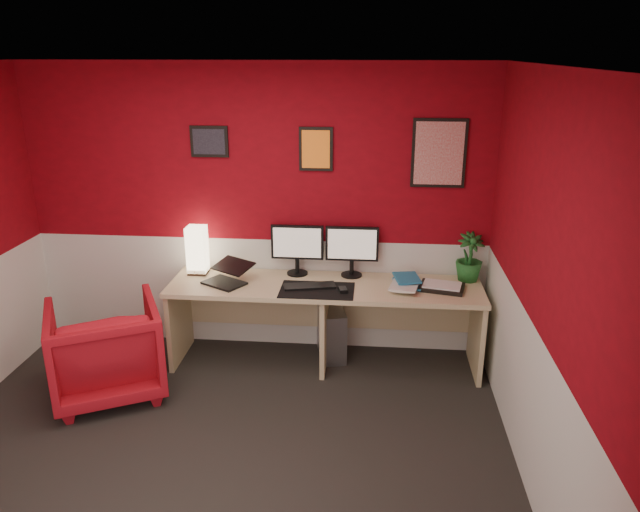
{
  "coord_description": "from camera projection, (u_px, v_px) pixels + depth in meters",
  "views": [
    {
      "loc": [
        1.0,
        -3.24,
        2.59
      ],
      "look_at": [
        0.6,
        1.21,
        1.05
      ],
      "focal_mm": 33.93,
      "sensor_mm": 36.0,
      "label": 1
    }
  ],
  "objects": [
    {
      "name": "wall_front",
      "position": [
        49.0,
        492.0,
        1.93
      ],
      "size": [
        4.0,
        0.01,
        2.5
      ],
      "primitive_type": "cube",
      "color": "maroon",
      "rests_on": "ground"
    },
    {
      "name": "potted_plant",
      "position": [
        469.0,
        257.0,
        5.04
      ],
      "size": [
        0.28,
        0.28,
        0.41
      ],
      "primitive_type": "imported",
      "rotation": [
        0.0,
        0.0,
        0.25
      ],
      "color": "#19591E",
      "rests_on": "desk"
    },
    {
      "name": "book_bottom",
      "position": [
        394.0,
        285.0,
        4.98
      ],
      "size": [
        0.23,
        0.29,
        0.03
      ],
      "primitive_type": "imported",
      "rotation": [
        0.0,
        0.0,
        0.06
      ],
      "color": "teal",
      "rests_on": "desk"
    },
    {
      "name": "armchair",
      "position": [
        106.0,
        349.0,
        4.69
      ],
      "size": [
        1.09,
        1.1,
        0.75
      ],
      "primitive_type": "imported",
      "rotation": [
        0.0,
        0.0,
        3.61
      ],
      "color": "#B50E1A",
      "rests_on": "ground"
    },
    {
      "name": "shoji_lamp",
      "position": [
        197.0,
        251.0,
        5.21
      ],
      "size": [
        0.16,
        0.16,
        0.4
      ],
      "primitive_type": "cube",
      "color": "#FFE5B2",
      "rests_on": "desk"
    },
    {
      "name": "wainscot_right",
      "position": [
        532.0,
        414.0,
        3.65
      ],
      "size": [
        0.01,
        3.5,
        1.0
      ],
      "primitive_type": "cube",
      "color": "silver",
      "rests_on": "ground"
    },
    {
      "name": "art_center",
      "position": [
        316.0,
        149.0,
        4.98
      ],
      "size": [
        0.28,
        0.02,
        0.36
      ],
      "primitive_type": "cube",
      "color": "orange",
      "rests_on": "wall_back"
    },
    {
      "name": "art_right",
      "position": [
        439.0,
        153.0,
        4.9
      ],
      "size": [
        0.44,
        0.02,
        0.56
      ],
      "primitive_type": "cube",
      "color": "red",
      "rests_on": "wall_back"
    },
    {
      "name": "monitor_left",
      "position": [
        297.0,
        242.0,
        5.16
      ],
      "size": [
        0.45,
        0.06,
        0.58
      ],
      "primitive_type": "cube",
      "color": "black",
      "rests_on": "desk"
    },
    {
      "name": "wall_right",
      "position": [
        548.0,
        299.0,
        3.4
      ],
      "size": [
        0.01,
        3.5,
        2.5
      ],
      "primitive_type": "cube",
      "color": "maroon",
      "rests_on": "ground"
    },
    {
      "name": "book_middle",
      "position": [
        391.0,
        284.0,
        4.92
      ],
      "size": [
        0.28,
        0.34,
        0.02
      ],
      "primitive_type": "imported",
      "rotation": [
        0.0,
        0.0,
        -0.21
      ],
      "color": "silver",
      "rests_on": "book_bottom"
    },
    {
      "name": "ceiling",
      "position": [
        185.0,
        66.0,
        3.17
      ],
      "size": [
        4.0,
        3.5,
        0.01
      ],
      "primitive_type": "cube",
      "color": "white",
      "rests_on": "ground"
    },
    {
      "name": "mouse",
      "position": [
        343.0,
        290.0,
        4.85
      ],
      "size": [
        0.08,
        0.11,
        0.03
      ],
      "primitive_type": "cube",
      "rotation": [
        0.0,
        0.0,
        0.24
      ],
      "color": "black",
      "rests_on": "desk_mat"
    },
    {
      "name": "pc_tower",
      "position": [
        331.0,
        331.0,
        5.32
      ],
      "size": [
        0.3,
        0.48,
        0.45
      ],
      "primitive_type": "cube",
      "rotation": [
        0.0,
        0.0,
        0.24
      ],
      "color": "#99999E",
      "rests_on": "ground"
    },
    {
      "name": "monitor_right",
      "position": [
        352.0,
        244.0,
        5.12
      ],
      "size": [
        0.45,
        0.06,
        0.58
      ],
      "primitive_type": "cube",
      "color": "black",
      "rests_on": "desk"
    },
    {
      "name": "desk",
      "position": [
        325.0,
        325.0,
        5.13
      ],
      "size": [
        2.6,
        0.65,
        0.73
      ],
      "primitive_type": "cube",
      "color": "#CEBB84",
      "rests_on": "ground"
    },
    {
      "name": "art_left",
      "position": [
        209.0,
        142.0,
        5.04
      ],
      "size": [
        0.32,
        0.02,
        0.26
      ],
      "primitive_type": "cube",
      "color": "black",
      "rests_on": "wall_back"
    },
    {
      "name": "wall_back",
      "position": [
        257.0,
        212.0,
        5.22
      ],
      "size": [
        4.0,
        0.01,
        2.5
      ],
      "primitive_type": "cube",
      "color": "maroon",
      "rests_on": "ground"
    },
    {
      "name": "ground",
      "position": [
        213.0,
        463.0,
        3.98
      ],
      "size": [
        4.0,
        3.5,
        0.01
      ],
      "primitive_type": "cube",
      "color": "black",
      "rests_on": "ground"
    },
    {
      "name": "wainscot_back",
      "position": [
        259.0,
        292.0,
        5.46
      ],
      "size": [
        4.0,
        0.01,
        1.0
      ],
      "primitive_type": "cube",
      "color": "silver",
      "rests_on": "ground"
    },
    {
      "name": "book_top",
      "position": [
        395.0,
        279.0,
        4.97
      ],
      "size": [
        0.24,
        0.29,
        0.02
      ],
      "primitive_type": "imported",
      "rotation": [
        0.0,
        0.0,
        0.17
      ],
      "color": "teal",
      "rests_on": "book_middle"
    },
    {
      "name": "keyboard",
      "position": [
        310.0,
        286.0,
        4.94
      ],
      "size": [
        0.44,
        0.23,
        0.02
      ],
      "primitive_type": "cube",
      "rotation": [
        0.0,
        0.0,
        0.23
      ],
      "color": "black",
      "rests_on": "desk_mat"
    },
    {
      "name": "laptop",
      "position": [
        224.0,
        272.0,
        4.99
      ],
      "size": [
        0.4,
        0.37,
        0.22
      ],
      "primitive_type": "cube",
      "rotation": [
        0.0,
        0.0,
        -0.55
      ],
      "color": "black",
      "rests_on": "desk"
    },
    {
      "name": "desk_mat",
      "position": [
        317.0,
        290.0,
        4.89
      ],
      "size": [
        0.6,
        0.38,
        0.01
      ],
      "primitive_type": "cube",
      "color": "black",
      "rests_on": "desk"
    },
    {
      "name": "zen_tray",
      "position": [
        442.0,
        287.0,
        4.92
      ],
      "size": [
        0.4,
        0.32,
        0.03
      ],
      "primitive_type": "cube",
      "rotation": [
        0.0,
        0.0,
        -0.22
      ],
      "color": "black",
      "rests_on": "desk"
    }
  ]
}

